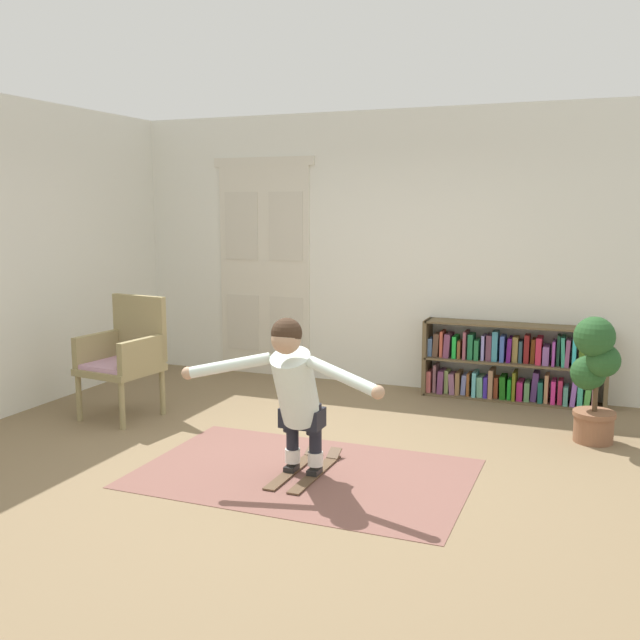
% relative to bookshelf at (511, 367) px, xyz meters
% --- Properties ---
extents(ground_plane, '(7.20, 7.20, 0.00)m').
position_rel_bookshelf_xyz_m(ground_plane, '(-1.28, -2.39, -0.34)').
color(ground_plane, '#7B6648').
extents(back_wall, '(6.00, 0.10, 2.90)m').
position_rel_bookshelf_xyz_m(back_wall, '(-1.28, 0.21, 1.11)').
color(back_wall, silver).
rests_on(back_wall, ground).
extents(side_wall_left, '(0.10, 6.00, 2.90)m').
position_rel_bookshelf_xyz_m(side_wall_left, '(-4.28, -1.99, 1.11)').
color(side_wall_left, silver).
rests_on(side_wall_left, ground).
extents(double_door, '(1.22, 0.05, 2.45)m').
position_rel_bookshelf_xyz_m(double_door, '(-2.78, 0.15, 0.89)').
color(double_door, beige).
rests_on(double_door, ground).
extents(rug, '(2.36, 1.52, 0.01)m').
position_rel_bookshelf_xyz_m(rug, '(-1.14, -2.61, -0.34)').
color(rug, brown).
rests_on(rug, ground).
extents(bookshelf, '(1.77, 0.30, 0.77)m').
position_rel_bookshelf_xyz_m(bookshelf, '(0.00, 0.00, 0.00)').
color(bookshelf, brown).
rests_on(bookshelf, ground).
extents(wicker_chair, '(0.67, 0.67, 1.10)m').
position_rel_bookshelf_xyz_m(wicker_chair, '(-3.22, -1.85, 0.24)').
color(wicker_chair, '#938458').
rests_on(wicker_chair, ground).
extents(potted_plant, '(0.39, 0.43, 1.05)m').
position_rel_bookshelf_xyz_m(potted_plant, '(0.78, -1.09, 0.23)').
color(potted_plant, brown).
rests_on(potted_plant, ground).
extents(skis_pair, '(0.28, 0.84, 0.07)m').
position_rel_bookshelf_xyz_m(skis_pair, '(-1.14, -2.58, -0.32)').
color(skis_pair, brown).
rests_on(skis_pair, rug).
extents(person_skier, '(1.46, 0.58, 1.11)m').
position_rel_bookshelf_xyz_m(person_skier, '(-1.14, -2.77, 0.35)').
color(person_skier, white).
rests_on(person_skier, skis_pair).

